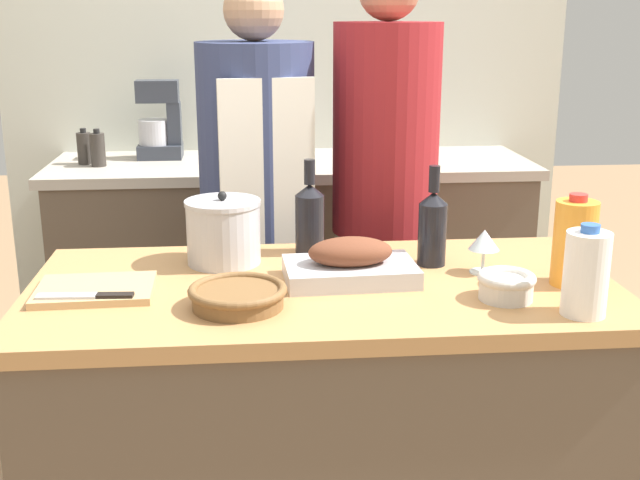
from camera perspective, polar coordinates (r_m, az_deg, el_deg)
The scene contains 20 objects.
kitchen_island at distance 2.15m, azimuth 0.26°, elevation -14.29°, with size 1.44×0.71×0.89m.
back_counter at distance 3.41m, azimuth -1.93°, elevation -2.13°, with size 1.95×0.60×0.94m.
back_wall at distance 3.60m, azimuth -2.38°, elevation 11.91°, with size 2.45×0.10×2.55m.
roasting_pan at distance 1.98m, azimuth 2.16°, elevation -1.73°, with size 0.33×0.22×0.11m.
wicker_basket at distance 1.81m, azimuth -5.87°, elevation -3.94°, with size 0.22×0.22×0.05m.
cutting_board at distance 1.97m, azimuth -15.68°, elevation -3.42°, with size 0.28×0.21×0.02m.
stock_pot at distance 2.12m, azimuth -6.88°, elevation 0.60°, with size 0.20×0.20×0.19m.
mixing_bowl at distance 1.90m, azimuth 13.10°, elevation -3.12°, with size 0.13×0.13×0.06m.
juice_jug at distance 2.02m, azimuth 17.64°, elevation -0.18°, with size 0.10×0.10×0.23m.
milk_jug at distance 1.83m, azimuth 18.40°, elevation -2.26°, with size 0.10×0.10×0.21m.
wine_bottle_green at distance 2.19m, azimuth -0.74°, elevation 1.69°, with size 0.08×0.08×0.26m.
wine_bottle_dark at distance 2.10m, azimuth 8.00°, elevation 0.98°, with size 0.07×0.07×0.26m.
wine_glass_left at distance 2.06m, azimuth 11.60°, elevation -0.11°, with size 0.08×0.08×0.11m.
knife_chef at distance 1.90m, azimuth -16.13°, elevation -3.84°, with size 0.22×0.04×0.01m.
stand_mixer at distance 3.40m, azimuth -11.34°, elevation 7.95°, with size 0.18×0.14×0.32m.
condiment_bottle_tall at distance 3.29m, azimuth -15.52°, elevation 6.23°, with size 0.06×0.06×0.15m.
condiment_bottle_short at distance 3.35m, azimuth -16.41°, elevation 6.30°, with size 0.06×0.06×0.14m.
condiment_bottle_extra at distance 3.41m, azimuth 5.71°, elevation 7.32°, with size 0.06×0.06×0.18m.
person_cook_aproned at distance 2.66m, azimuth -4.41°, elevation 2.09°, with size 0.38×0.40×1.63m.
person_cook_guest at distance 2.69m, azimuth 4.60°, elevation 3.22°, with size 0.35×0.35×1.69m.
Camera 1 is at (-0.18, -1.85, 1.53)m, focal length 45.00 mm.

